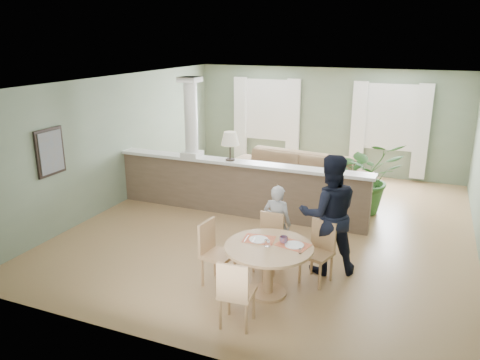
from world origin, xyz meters
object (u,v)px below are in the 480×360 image
at_px(dining_table, 269,256).
at_px(chair_near, 235,291).
at_px(chair_side, 214,250).
at_px(child_person, 277,223).
at_px(houseplant, 366,176).
at_px(sofa, 294,176).
at_px(man_person, 329,214).
at_px(chair_far_boy, 269,239).
at_px(chair_far_man, 319,249).

relative_size(dining_table, chair_near, 1.33).
bearing_deg(chair_side, child_person, -23.95).
relative_size(houseplant, child_person, 1.20).
xyz_separation_m(sofa, man_person, (1.43, -3.16, 0.45)).
height_order(sofa, dining_table, sofa).
relative_size(chair_side, man_person, 0.51).
bearing_deg(dining_table, chair_near, -97.69).
distance_m(chair_far_boy, child_person, 0.33).
height_order(sofa, chair_near, sofa).
distance_m(dining_table, man_person, 1.20).
xyz_separation_m(chair_near, man_person, (0.71, 1.90, 0.42)).
xyz_separation_m(houseplant, chair_near, (-0.88, -4.70, -0.25)).
relative_size(dining_table, chair_far_boy, 1.39).
distance_m(chair_far_boy, chair_far_man, 0.80).
relative_size(sofa, man_person, 1.75).
bearing_deg(child_person, sofa, -76.21).
bearing_deg(chair_side, chair_near, -134.95).
bearing_deg(man_person, child_person, -26.47).
xyz_separation_m(chair_far_boy, chair_near, (0.13, -1.64, 0.02)).
xyz_separation_m(sofa, chair_far_man, (1.38, -3.50, 0.03)).
distance_m(sofa, chair_near, 5.10).
bearing_deg(dining_table, chair_far_boy, 109.02).
relative_size(sofa, chair_far_boy, 3.68).
height_order(chair_far_man, child_person, child_person).
bearing_deg(chair_near, houseplant, -105.83).
height_order(chair_far_boy, man_person, man_person).
xyz_separation_m(sofa, child_person, (0.61, -3.12, 0.16)).
height_order(houseplant, man_person, man_person).
height_order(chair_far_boy, chair_far_man, chair_far_man).
relative_size(chair_far_man, child_person, 0.72).
bearing_deg(chair_far_boy, chair_far_man, -4.63).
bearing_deg(dining_table, chair_far_man, 50.34).
distance_m(sofa, chair_far_boy, 3.46).
bearing_deg(sofa, child_person, -71.48).
bearing_deg(chair_far_boy, chair_near, -83.82).
height_order(houseplant, chair_far_man, houseplant).
bearing_deg(man_person, chair_far_boy, -6.84).
bearing_deg(chair_side, chair_far_boy, -31.63).
bearing_deg(man_person, chair_side, 11.26).
distance_m(chair_far_man, child_person, 0.87).
xyz_separation_m(houseplant, man_person, (-0.17, -2.80, 0.17)).
height_order(chair_far_boy, child_person, child_person).
bearing_deg(man_person, chair_near, 45.73).
distance_m(chair_far_man, chair_near, 1.69).
bearing_deg(chair_side, chair_far_man, -58.10).
relative_size(sofa, chair_far_man, 3.55).
bearing_deg(chair_far_man, chair_far_boy, -169.49).
height_order(chair_near, man_person, man_person).
xyz_separation_m(chair_far_man, chair_near, (-0.66, -1.55, 0.00)).
bearing_deg(chair_far_boy, child_person, 86.27).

